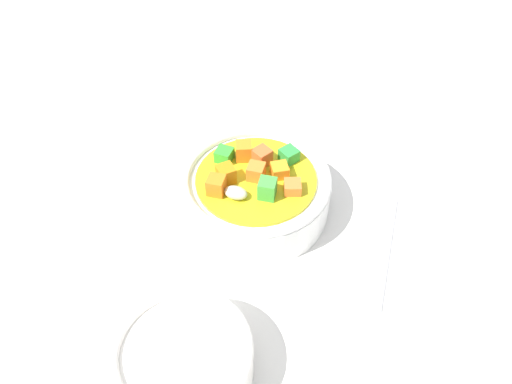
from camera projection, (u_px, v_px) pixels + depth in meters
ground_plane at (256, 214)px, 57.34cm from camera, size 140.00×140.00×2.00cm
soup_bowl_main at (256, 191)px, 54.44cm from camera, size 16.20×16.20×7.12cm
spoon at (394, 205)px, 56.48cm from camera, size 22.68×11.84×0.88cm
side_bowl_small at (184, 360)px, 41.69cm from camera, size 11.88×11.88×4.94cm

